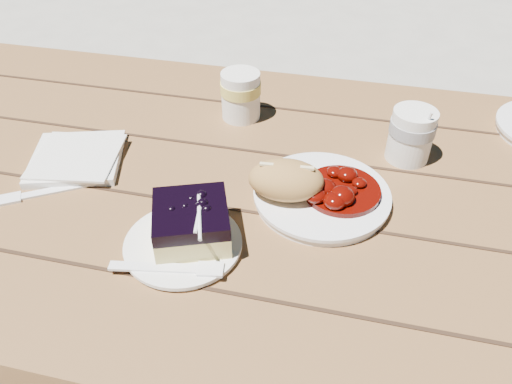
% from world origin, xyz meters
% --- Properties ---
extents(picnic_table, '(2.00, 1.55, 0.75)m').
position_xyz_m(picnic_table, '(0.00, -0.00, 0.59)').
color(picnic_table, brown).
rests_on(picnic_table, ground).
extents(main_plate, '(0.21, 0.21, 0.02)m').
position_xyz_m(main_plate, '(0.03, -0.03, 0.76)').
color(main_plate, white).
rests_on(main_plate, picnic_table).
extents(goulash_stew, '(0.12, 0.12, 0.04)m').
position_xyz_m(goulash_stew, '(0.06, -0.02, 0.79)').
color(goulash_stew, '#4E0702').
rests_on(goulash_stew, main_plate).
extents(bread_roll, '(0.12, 0.09, 0.06)m').
position_xyz_m(bread_roll, '(-0.02, -0.05, 0.80)').
color(bread_roll, '#A97C41').
rests_on(bread_roll, main_plate).
extents(dessert_plate, '(0.16, 0.16, 0.01)m').
position_xyz_m(dessert_plate, '(-0.15, -0.18, 0.76)').
color(dessert_plate, white).
rests_on(dessert_plate, picnic_table).
extents(blueberry_cake, '(0.13, 0.13, 0.06)m').
position_xyz_m(blueberry_cake, '(-0.14, -0.16, 0.79)').
color(blueberry_cake, '#E1D07A').
rests_on(blueberry_cake, dessert_plate).
extents(fork_dessert, '(0.16, 0.05, 0.00)m').
position_xyz_m(fork_dessert, '(-0.17, -0.23, 0.76)').
color(fork_dessert, white).
rests_on(fork_dessert, dessert_plate).
extents(coffee_cup, '(0.07, 0.07, 0.09)m').
position_xyz_m(coffee_cup, '(0.16, 0.12, 0.80)').
color(coffee_cup, white).
rests_on(coffee_cup, picnic_table).
extents(napkin_stack, '(0.19, 0.19, 0.01)m').
position_xyz_m(napkin_stack, '(-0.40, -0.02, 0.76)').
color(napkin_stack, white).
rests_on(napkin_stack, picnic_table).
extents(fork_table, '(0.15, 0.11, 0.00)m').
position_xyz_m(fork_table, '(-0.39, -0.10, 0.75)').
color(fork_table, white).
rests_on(fork_table, picnic_table).
extents(second_cup, '(0.07, 0.07, 0.09)m').
position_xyz_m(second_cup, '(-0.16, 0.19, 0.80)').
color(second_cup, white).
rests_on(second_cup, picnic_table).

